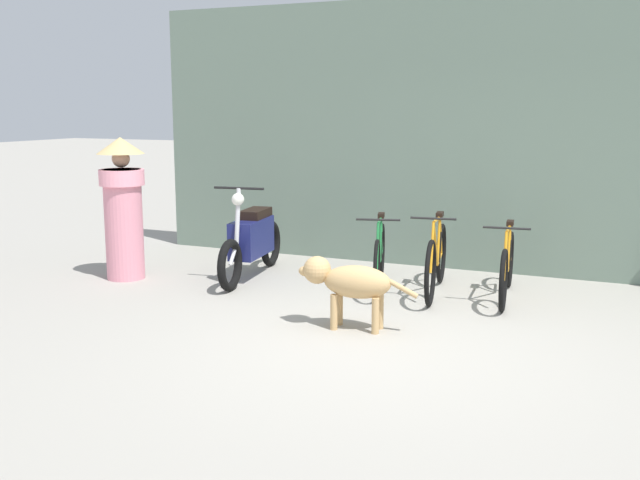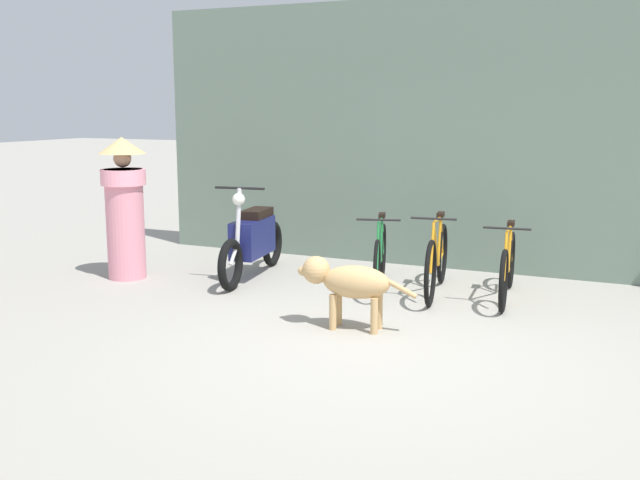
% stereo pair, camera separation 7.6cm
% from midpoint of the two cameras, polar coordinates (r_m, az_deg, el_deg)
% --- Properties ---
extents(ground_plane, '(60.00, 60.00, 0.00)m').
position_cam_midpoint_polar(ground_plane, '(6.34, 4.31, -8.07)').
color(ground_plane, '#9E998E').
extents(shop_wall_back, '(8.44, 0.20, 3.25)m').
position_cam_midpoint_polar(shop_wall_back, '(9.19, 11.39, 7.81)').
color(shop_wall_back, slate).
rests_on(shop_wall_back, ground).
extents(bicycle_0, '(0.58, 1.62, 0.82)m').
position_cam_midpoint_polar(bicycle_0, '(8.24, 4.29, -1.29)').
color(bicycle_0, black).
rests_on(bicycle_0, ground).
extents(bicycle_1, '(0.46, 1.70, 0.88)m').
position_cam_midpoint_polar(bicycle_1, '(8.04, 8.58, -1.55)').
color(bicycle_1, black).
rests_on(bicycle_1, ground).
extents(bicycle_2, '(0.46, 1.67, 0.81)m').
position_cam_midpoint_polar(bicycle_2, '(7.98, 13.79, -2.01)').
color(bicycle_2, black).
rests_on(bicycle_2, ground).
extents(motorcycle, '(0.58, 1.89, 1.10)m').
position_cam_midpoint_polar(motorcycle, '(8.70, -5.49, -0.03)').
color(motorcycle, black).
rests_on(motorcycle, ground).
extents(stray_dog, '(1.11, 0.35, 0.64)m').
position_cam_midpoint_polar(stray_dog, '(6.70, 1.85, -3.17)').
color(stray_dog, tan).
rests_on(stray_dog, ground).
extents(person_in_robes, '(0.71, 0.71, 1.63)m').
position_cam_midpoint_polar(person_in_robes, '(8.86, -15.02, 2.64)').
color(person_in_robes, pink).
rests_on(person_in_robes, ground).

